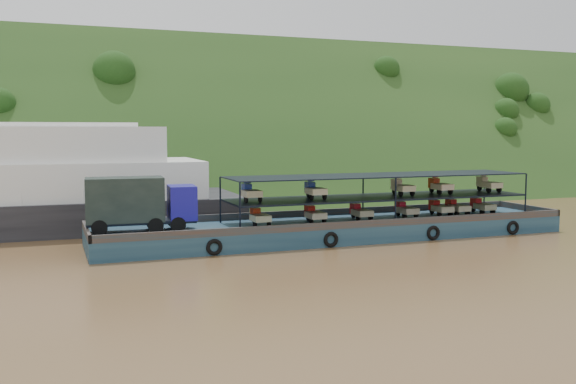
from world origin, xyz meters
name	(u,v)px	position (x,y,z in m)	size (l,w,h in m)	color
ground	(328,239)	(0.00, 0.00, 0.00)	(160.00, 160.00, 0.00)	brown
hillside	(210,194)	(0.00, 36.00, 0.00)	(140.00, 28.00, 28.00)	#1A3613
cargo_barge	(318,223)	(-0.77, 0.18, 1.18)	(35.00, 7.18, 4.78)	#132F45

